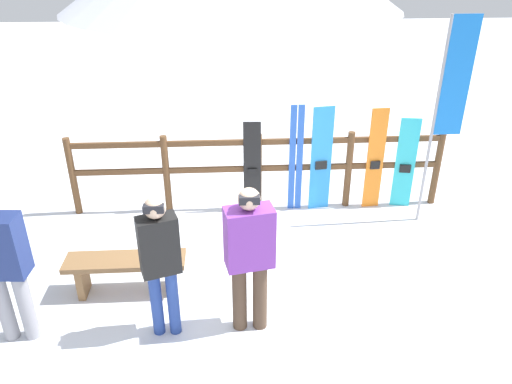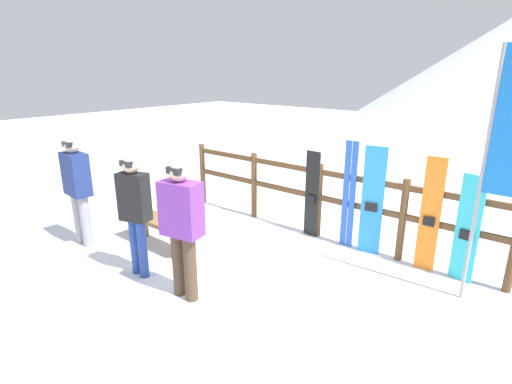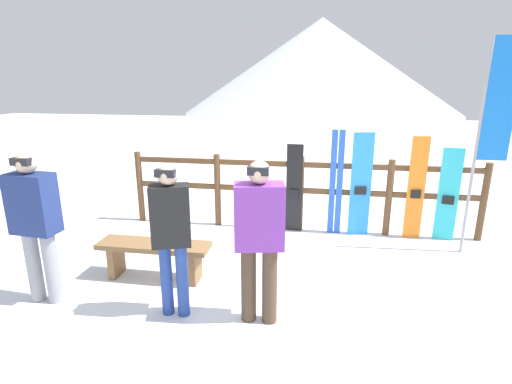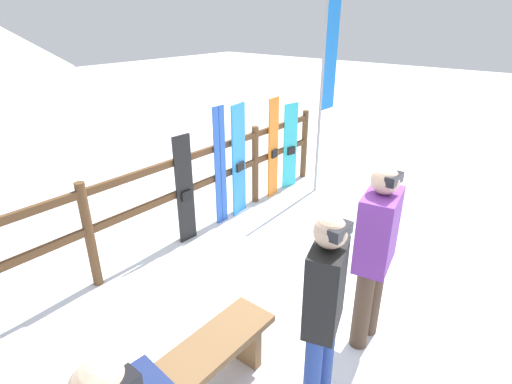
{
  "view_description": "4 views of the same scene",
  "coord_description": "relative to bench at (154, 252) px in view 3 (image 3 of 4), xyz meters",
  "views": [
    {
      "loc": [
        -0.42,
        -4.47,
        3.65
      ],
      "look_at": [
        -0.09,
        1.07,
        0.77
      ],
      "focal_mm": 35.0,
      "sensor_mm": 36.0,
      "label": 1
    },
    {
      "loc": [
        3.02,
        -3.14,
        2.57
      ],
      "look_at": [
        -0.56,
        1.17,
        0.82
      ],
      "focal_mm": 28.0,
      "sensor_mm": 36.0,
      "label": 2
    },
    {
      "loc": [
        0.29,
        -3.91,
        2.33
      ],
      "look_at": [
        -0.55,
        1.19,
        0.83
      ],
      "focal_mm": 28.0,
      "sensor_mm": 36.0,
      "label": 3
    },
    {
      "loc": [
        -2.95,
        -1.47,
        2.63
      ],
      "look_at": [
        0.0,
        0.94,
        0.92
      ],
      "focal_mm": 28.0,
      "sensor_mm": 36.0,
      "label": 4
    }
  ],
  "objects": [
    {
      "name": "snowboard_cyan",
      "position": [
        3.73,
        1.82,
        0.35
      ],
      "size": [
        0.28,
        0.09,
        1.37
      ],
      "color": "#2DBFCC",
      "rests_on": "ground"
    },
    {
      "name": "rental_flag",
      "position": [
        3.97,
        1.39,
        1.45
      ],
      "size": [
        0.4,
        0.04,
        2.81
      ],
      "color": "#99999E",
      "rests_on": "ground"
    },
    {
      "name": "snowboard_black_stripe",
      "position": [
        1.51,
        1.82,
        0.34
      ],
      "size": [
        0.25,
        0.06,
        1.37
      ],
      "color": "black",
      "rests_on": "ground"
    },
    {
      "name": "person_black",
      "position": [
        0.5,
        -0.68,
        0.59
      ],
      "size": [
        0.41,
        0.31,
        1.56
      ],
      "color": "navy",
      "rests_on": "ground"
    },
    {
      "name": "mountain_backdrop",
      "position": [
        1.6,
        23.88,
        2.66
      ],
      "size": [
        18.0,
        18.0,
        6.0
      ],
      "color": "silver",
      "rests_on": "ground"
    },
    {
      "name": "ground_plane",
      "position": [
        1.6,
        -0.16,
        -0.34
      ],
      "size": [
        40.0,
        40.0,
        0.0
      ],
      "primitive_type": "plane",
      "color": "white"
    },
    {
      "name": "fence",
      "position": [
        1.6,
        1.88,
        0.36
      ],
      "size": [
        5.37,
        0.1,
        1.17
      ],
      "color": "brown",
      "rests_on": "ground"
    },
    {
      "name": "snowboard_blue",
      "position": [
        2.49,
        1.82,
        0.44
      ],
      "size": [
        0.31,
        0.09,
        1.56
      ],
      "color": "#288CE0",
      "rests_on": "ground"
    },
    {
      "name": "person_purple",
      "position": [
        1.35,
        -0.65,
        0.59
      ],
      "size": [
        0.5,
        0.34,
        1.61
      ],
      "color": "#4C3828",
      "rests_on": "ground"
    },
    {
      "name": "bench",
      "position": [
        0.0,
        0.0,
        0.0
      ],
      "size": [
        1.33,
        0.36,
        0.45
      ],
      "color": "brown",
      "rests_on": "ground"
    },
    {
      "name": "snowboard_orange",
      "position": [
        3.28,
        1.82,
        0.42
      ],
      "size": [
        0.25,
        0.07,
        1.53
      ],
      "color": "orange",
      "rests_on": "ground"
    },
    {
      "name": "ski_pair_blue",
      "position": [
        2.13,
        1.83,
        0.46
      ],
      "size": [
        0.2,
        0.02,
        1.6
      ],
      "color": "blue",
      "rests_on": "ground"
    },
    {
      "name": "person_navy",
      "position": [
        -0.96,
        -0.66,
        0.6
      ],
      "size": [
        0.48,
        0.29,
        1.62
      ],
      "color": "gray",
      "rests_on": "ground"
    }
  ]
}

